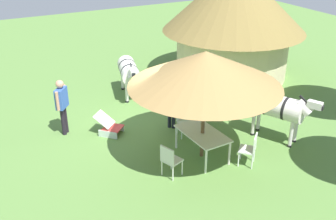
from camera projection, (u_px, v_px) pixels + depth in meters
ground_plane at (152, 132)px, 12.36m from camera, size 36.00×36.00×0.00m
thatched_hut at (234, 16)px, 15.74m from camera, size 5.69×5.69×4.51m
shade_umbrella at (205, 69)px, 10.01m from camera, size 3.98×3.98×3.04m
patio_dining_table at (202, 135)px, 10.85m from camera, size 1.62×0.97×0.74m
patio_chair_west_end at (185, 119)px, 12.04m from camera, size 0.48×0.49×0.90m
patio_chair_near_lawn at (170, 159)px, 10.04m from camera, size 0.56×0.54×0.90m
patio_chair_near_hut at (251, 148)px, 10.53m from camera, size 0.61×0.61×0.90m
guest_beside_umbrella at (186, 94)px, 12.61m from camera, size 0.51×0.39×1.59m
guest_behind_table at (172, 100)px, 12.23m from camera, size 0.45×0.43×1.57m
standing_watcher at (62, 102)px, 11.85m from camera, size 0.51×0.47×1.75m
striped_lounge_chair at (109, 126)px, 12.18m from camera, size 0.93×0.93×0.65m
zebra_nearest_camera at (279, 107)px, 11.55m from camera, size 2.05×1.27×1.58m
zebra_by_umbrella at (129, 71)px, 14.46m from camera, size 2.24×1.03×1.50m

